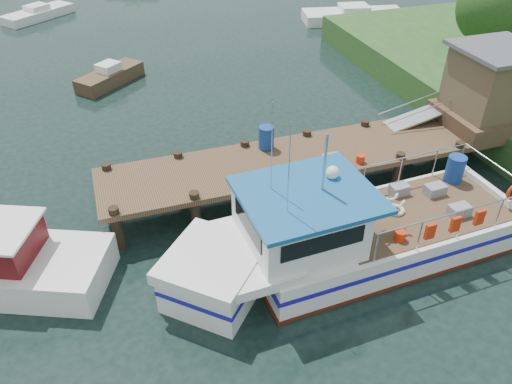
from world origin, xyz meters
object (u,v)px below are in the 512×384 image
object	(u,v)px
moored_c	(353,15)
dock	(432,113)
moored_a	(38,13)
moored_rowboat	(110,76)
lobster_boat	(340,237)

from	to	relation	value
moored_c	dock	bearing A→B (deg)	-87.52
dock	moored_c	world-z (taller)	dock
moored_a	moored_c	xyz separation A→B (m)	(21.19, -7.84, 0.06)
moored_rowboat	moored_c	bearing A→B (deg)	7.69
dock	moored_c	xyz separation A→B (m)	(6.24, 17.83, -1.83)
dock	moored_a	size ratio (longest dim) A/B	3.26
dock	moored_a	bearing A→B (deg)	120.21
lobster_boat	moored_a	size ratio (longest dim) A/B	2.29
moored_rowboat	moored_a	world-z (taller)	moored_rowboat
moored_rowboat	moored_a	bearing A→B (deg)	95.17
lobster_boat	moored_c	bearing A→B (deg)	58.71
moored_rowboat	moored_c	world-z (taller)	moored_rowboat
dock	moored_a	distance (m)	29.76
moored_c	moored_a	bearing A→B (deg)	-178.53
lobster_boat	moored_c	world-z (taller)	lobster_boat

